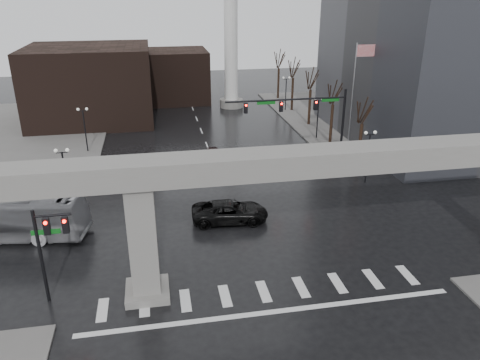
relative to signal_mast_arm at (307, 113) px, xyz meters
The scene contains 22 objects.
ground 21.64m from the signal_mast_arm, 115.57° to the right, with size 160.00×160.00×0.00m, color black.
sidewalk_ne 24.86m from the signal_mast_arm, 45.33° to the left, with size 28.00×36.00×0.15m, color slate.
elevated_guideway 20.35m from the signal_mast_arm, 112.35° to the right, with size 48.00×2.60×8.70m.
building_far_left 32.68m from the signal_mast_arm, 134.74° to the left, with size 16.00×14.00×10.00m, color black.
building_far_mid 35.02m from the signal_mast_arm, 108.32° to the left, with size 10.00×10.00×8.00m, color black.
smokestack 28.38m from the signal_mast_arm, 96.28° to the left, with size 3.60×3.60×30.00m.
signal_mast_arm is the anchor object (origin of this frame).
signal_left_pole 28.09m from the signal_mast_arm, 139.26° to the right, with size 2.30×0.30×6.00m.
flagpole_assembly 7.27m from the signal_mast_arm, 26.93° to the left, with size 2.06×0.12×12.00m.
lamp_right_0 6.99m from the signal_mast_arm, 46.80° to the right, with size 1.22×0.32×5.11m.
lamp_right_1 10.51m from the signal_mast_arm, 63.90° to the left, with size 1.22×0.32×5.11m.
lamp_right_2 23.75m from the signal_mast_arm, 79.01° to the left, with size 1.22×0.32×5.11m.
lamp_left_0 23.12m from the signal_mast_arm, 167.96° to the right, with size 1.22×0.32×5.11m.
lamp_left_1 24.42m from the signal_mast_arm, 157.75° to the left, with size 1.22×0.32×5.11m.
lamp_left_2 32.40m from the signal_mast_arm, 134.11° to the left, with size 1.22×0.32×5.11m.
tree_right_0 6.37m from the signal_mast_arm, ahead, with size 1.09×1.58×7.50m.
tree_right_1 9.57m from the signal_mast_arm, 52.50° to the left, with size 1.09×1.61×7.67m.
tree_right_2 16.45m from the signal_mast_arm, 70.00° to the left, with size 1.10×1.63×7.85m.
tree_right_3 24.04m from the signal_mast_arm, 76.58° to the left, with size 1.11×1.66×8.02m.
tree_right_4 31.83m from the signal_mast_arm, 79.94° to the left, with size 1.12×1.69×8.19m.
pickup_truck 14.83m from the signal_mast_arm, 132.79° to the right, with size 2.78×6.03×1.67m, color black.
far_car 10.89m from the signal_mast_arm, 155.97° to the left, with size 1.52×3.79×1.29m, color black.
Camera 1 is at (-5.84, -24.20, 17.39)m, focal length 35.00 mm.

